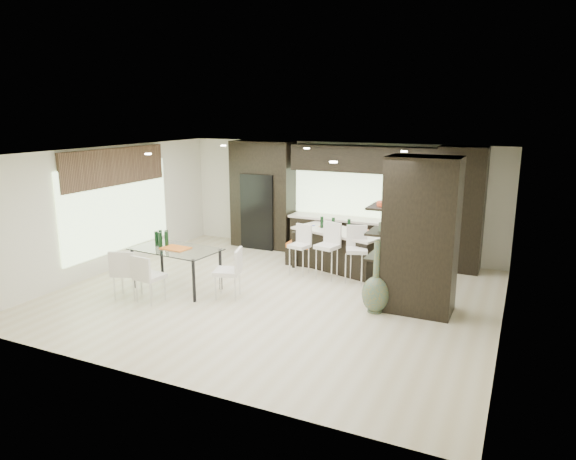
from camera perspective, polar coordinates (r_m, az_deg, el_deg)
The scene contains 22 objects.
ground at distance 9.86m, azimuth -1.49°, elevation -7.24°, with size 8.00×8.00×0.00m, color beige.
back_wall at distance 12.65m, azimuth 5.58°, elevation 3.58°, with size 8.00×0.02×2.70m, color silver.
left_wall at distance 11.79m, azimuth -19.22°, elevation 2.21°, with size 0.02×7.00×2.70m, color silver.
right_wall at distance 8.52m, azimuth 23.31°, elevation -2.10°, with size 0.02×7.00×2.70m, color silver.
ceiling at distance 9.27m, azimuth -1.59°, elevation 8.60°, with size 8.00×7.00×0.02m, color white.
window_left at distance 11.90m, azimuth -18.42°, elevation 2.37°, with size 0.04×3.20×1.90m, color #B2D199.
window_back at distance 12.39m, azimuth 8.16°, elevation 4.25°, with size 3.40×0.04×1.20m, color #B2D199.
stone_accent at distance 11.76m, azimuth -18.63°, elevation 6.67°, with size 0.08×3.00×0.80m, color brown.
ceiling_spots at distance 9.50m, azimuth -0.90°, elevation 8.59°, with size 4.00×3.00×0.02m, color white.
back_cabinetry at distance 12.18m, azimuth 7.28°, elevation 3.17°, with size 6.80×0.68×2.70m, color black.
refrigerator at distance 13.13m, azimuth -2.86°, elevation 2.20°, with size 0.90×0.68×1.90m, color black.
partition_column at distance 9.04m, azimuth 14.54°, elevation -0.60°, with size 1.20×0.80×2.70m, color black.
kitchen_island at distance 11.40m, azimuth 5.70°, elevation -2.20°, with size 2.07×0.89×0.86m, color black.
stool_left at distance 10.96m, azimuth 1.27°, elevation -2.76°, with size 0.38×0.38×0.86m, color silver.
stool_mid at distance 10.70m, azimuth 4.35°, elevation -2.95°, with size 0.42×0.42×0.95m, color silver.
stool_right at distance 10.51m, azimuth 7.61°, elevation -3.36°, with size 0.42×0.42×0.94m, color silver.
bench at distance 11.64m, azimuth 3.20°, elevation -2.72°, with size 1.34×0.51×0.51m, color black.
floor_vase at distance 8.99m, azimuth 9.77°, elevation -5.12°, with size 0.47×0.47×1.29m, color #46543C, non-canonical shape.
dining_table at distance 10.32m, azimuth -12.27°, elevation -4.22°, with size 1.70×0.96×0.82m, color white.
chair_near at distance 9.74m, azimuth -15.06°, elevation -5.38°, with size 0.45×0.45×0.83m, color silver.
chair_far at distance 10.06m, azimuth -17.43°, elevation -4.81°, with size 0.47×0.47×0.87m, color silver.
chair_end at distance 9.67m, azimuth -6.74°, elevation -5.00°, with size 0.47×0.47×0.88m, color silver.
Camera 1 is at (4.14, -8.27, 3.42)m, focal length 32.00 mm.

